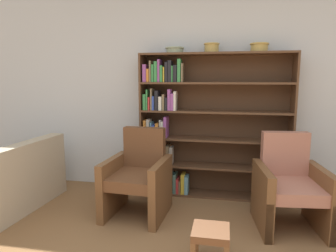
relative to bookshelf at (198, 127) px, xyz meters
name	(u,v)px	position (x,y,z in m)	size (l,w,h in m)	color
wall_back	(206,88)	(0.07, 0.18, 0.49)	(12.00, 0.06, 2.75)	silver
bookshelf	(198,127)	(0.00, 0.00, 0.00)	(1.87, 0.30, 1.81)	brown
bowl_stoneware	(175,50)	(-0.30, -0.01, 0.96)	(0.23, 0.23, 0.08)	gray
bowl_copper	(212,47)	(0.15, -0.01, 0.99)	(0.19, 0.19, 0.11)	tan
bowl_terracotta	(259,47)	(0.70, -0.01, 0.98)	(0.22, 0.22, 0.10)	tan
armchair_leather	(138,177)	(-0.60, -0.68, -0.47)	(0.68, 0.72, 0.94)	brown
armchair_cushioned	(289,187)	(0.99, -0.68, -0.47)	(0.71, 0.75, 0.94)	brown
footstool	(211,237)	(0.25, -1.54, -0.62)	(0.29, 0.29, 0.33)	brown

